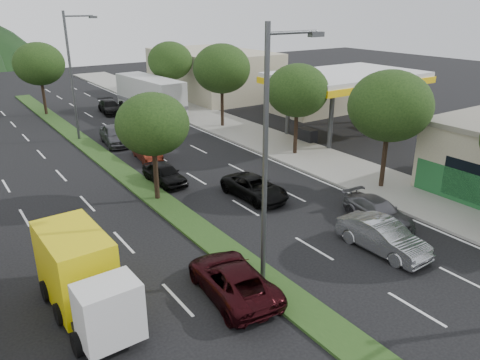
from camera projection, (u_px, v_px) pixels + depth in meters
sidewalk_right at (260, 138)px, 38.72m from camera, size 5.00×90.00×0.15m
median at (100, 155)px, 34.44m from camera, size 1.60×56.00×0.12m
gas_canopy at (346, 80)px, 38.20m from camera, size 12.20×8.20×5.25m
bldg_right_far at (213, 73)px, 56.16m from camera, size 10.00×16.00×5.20m
tree_r_b at (390, 106)px, 26.66m from camera, size 4.80×4.80×6.94m
tree_r_c at (298, 91)px, 32.93m from camera, size 4.40×4.40×6.48m
tree_r_d at (222, 69)px, 40.49m from camera, size 5.00×5.00×7.17m
tree_r_e at (170, 61)px, 48.30m from camera, size 4.60×4.60×6.71m
tree_med_near at (153, 124)px, 25.17m from camera, size 4.00×4.00×6.02m
tree_med_far at (39, 64)px, 45.02m from camera, size 4.80×4.80×6.94m
streetlight_near at (270, 148)px, 17.16m from camera, size 2.60×0.25×10.00m
streetlight_mid at (73, 71)px, 36.44m from camera, size 2.60×0.25×10.00m
sedan_silver at (383, 236)px, 21.02m from camera, size 1.64×4.44×1.45m
suv_maroon at (233, 279)px, 17.87m from camera, size 2.70×4.99×1.33m
car_queue_a at (165, 174)px, 28.95m from camera, size 1.71×3.84×1.28m
car_queue_b at (378, 211)px, 23.84m from camera, size 2.11×4.30×1.20m
car_queue_c at (147, 151)px, 33.34m from camera, size 1.76×3.89×1.24m
car_queue_d at (255, 188)px, 26.82m from camera, size 2.31×4.57×1.24m
car_queue_e at (115, 135)px, 36.90m from camera, size 2.32×4.67×1.53m
car_queue_f at (110, 107)px, 47.37m from camera, size 2.30×4.58×1.28m
box_truck at (82, 278)px, 16.74m from camera, size 2.42×5.86×2.86m
motorhome at (150, 95)px, 46.38m from camera, size 3.65×9.74×3.66m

